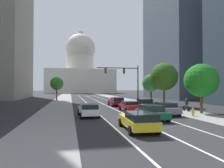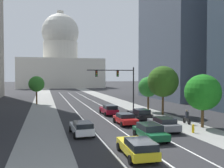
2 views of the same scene
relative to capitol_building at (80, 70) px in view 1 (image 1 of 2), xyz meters
The scene contains 23 objects.
ground_plane 71.04m from the capitol_building, 90.00° to the right, with size 400.00×400.00×0.00m, color #2B2B2D.
sidewalk_left 76.38m from the capitol_building, 96.24° to the right, with size 4.56×130.00×0.01m, color gray.
sidewalk_right 76.38m from the capitol_building, 83.76° to the right, with size 4.56×130.00×0.01m, color gray.
lane_stripe_left 85.84m from the capitol_building, 91.99° to the right, with size 0.16×90.00×0.01m, color white.
lane_stripe_center 85.79m from the capitol_building, 90.00° to the right, with size 0.16×90.00×0.01m, color white.
lane_stripe_right 85.84m from the capitol_building, 88.01° to the right, with size 0.16×90.00×0.01m, color white.
office_tower_far_left 68.42m from the capitol_building, 112.95° to the right, with size 14.45×26.08×52.11m.
office_tower_far_right 76.10m from the capitol_building, 67.50° to the right, with size 20.21×24.96×38.33m.
capitol_building is the anchor object (origin of this frame).
car_green 108.61m from the capitol_building, 89.22° to the right, with size 2.13×4.58×1.44m.
car_black 98.63m from the capitol_building, 87.41° to the right, with size 2.19×4.77×1.47m.
car_crimson 93.34m from the capitol_building, 89.08° to the right, with size 2.17×4.60×1.52m.
car_yellow 113.17m from the capitol_building, 90.76° to the right, with size 2.26×4.85×1.40m.
car_red 101.24m from the capitol_building, 89.16° to the right, with size 2.21×4.19×1.34m.
car_white 105.45m from the capitol_building, 92.41° to the right, with size 2.10×4.63×1.42m.
car_gray 105.58m from the capitol_building, 87.59° to the right, with size 2.19×4.79×1.43m.
traffic_signal_mast 90.62m from the capitol_building, 87.57° to the right, with size 7.82×0.39×7.30m.
fire_hydrant 107.51m from the capitol_building, 86.32° to the right, with size 0.26×0.35×0.91m.
cyclist 103.20m from the capitol_building, 85.05° to the right, with size 0.36×1.70×1.72m.
street_tree_mid_left 76.21m from the capitol_building, 97.22° to the right, with size 3.21×3.21×5.81m.
street_tree_far_right 91.42m from the capitol_building, 84.54° to the right, with size 3.31×3.31×5.71m.
street_tree_mid_right 95.27m from the capitol_building, 84.34° to the right, with size 4.68×4.68×7.36m.
street_tree_near_right 105.15m from the capitol_building, 84.82° to the right, with size 4.10×4.10×6.07m.
Camera 1 is at (-6.34, -16.77, 3.09)m, focal length 32.60 mm.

